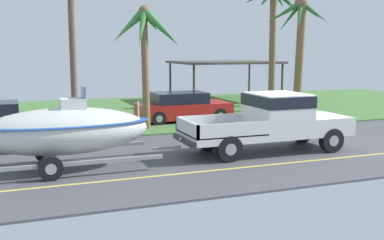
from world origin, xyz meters
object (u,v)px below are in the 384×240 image
at_px(boat_on_trailer, 65,131).
at_px(palm_tree_near_right, 274,15).
at_px(palm_tree_mid, 299,32).
at_px(carport_awning, 225,63).
at_px(parked_sedan_far, 182,107).
at_px(palm_tree_near_left, 146,34).
at_px(utility_pole, 71,17).
at_px(pickup_truck_towing, 276,119).

relative_size(boat_on_trailer, palm_tree_near_right, 0.86).
distance_m(palm_tree_near_right, palm_tree_mid, 2.45).
distance_m(carport_awning, palm_tree_mid, 6.20).
xyz_separation_m(parked_sedan_far, carport_awning, (5.37, 7.02, 1.80)).
xyz_separation_m(palm_tree_near_left, palm_tree_near_right, (8.94, 4.99, 1.31)).
relative_size(boat_on_trailer, utility_pole, 0.69).
bearing_deg(pickup_truck_towing, utility_pole, 139.90).
distance_m(pickup_truck_towing, palm_tree_mid, 11.05).
bearing_deg(palm_tree_mid, palm_tree_near_right, 97.44).
bearing_deg(palm_tree_near_right, carport_awning, 113.36).
bearing_deg(palm_tree_mid, carport_awning, 107.41).
height_order(palm_tree_near_left, utility_pole, utility_pole).
distance_m(carport_awning, palm_tree_near_left, 11.35).
bearing_deg(carport_awning, pickup_truck_towing, -108.05).
bearing_deg(palm_tree_near_right, palm_tree_near_left, -150.84).
xyz_separation_m(parked_sedan_far, palm_tree_near_right, (6.86, 3.59, 4.62)).
distance_m(pickup_truck_towing, palm_tree_near_left, 6.99).
xyz_separation_m(pickup_truck_towing, boat_on_trailer, (-6.82, 0.00, 0.04)).
bearing_deg(palm_tree_near_right, pickup_truck_towing, -119.69).
bearing_deg(boat_on_trailer, carport_awning, 51.00).
distance_m(carport_awning, utility_pole, 14.07).
bearing_deg(carport_awning, palm_tree_near_left, -131.51).
xyz_separation_m(carport_awning, palm_tree_near_right, (1.48, -3.44, 2.82)).
height_order(palm_tree_mid, utility_pole, utility_pole).
relative_size(pickup_truck_towing, utility_pole, 0.67).
bearing_deg(palm_tree_mid, utility_pole, -164.36).
bearing_deg(parked_sedan_far, palm_tree_near_left, -146.11).
distance_m(palm_tree_near_left, palm_tree_near_right, 10.32).
bearing_deg(palm_tree_near_left, utility_pole, -167.59).
distance_m(pickup_truck_towing, palm_tree_near_right, 12.98).
distance_m(boat_on_trailer, parked_sedan_far, 9.31).
bearing_deg(palm_tree_near_right, boat_on_trailer, -140.43).
xyz_separation_m(pickup_truck_towing, parked_sedan_far, (-0.78, 7.07, -0.39)).
bearing_deg(parked_sedan_far, palm_tree_near_right, 27.62).
distance_m(palm_tree_mid, utility_pole, 12.77).
distance_m(palm_tree_near_left, palm_tree_mid, 9.64).
xyz_separation_m(parked_sedan_far, utility_pole, (-5.15, -2.08, 3.90)).
bearing_deg(pickup_truck_towing, boat_on_trailer, 180.00).
height_order(palm_tree_near_right, palm_tree_mid, palm_tree_near_right).
relative_size(carport_awning, palm_tree_mid, 1.04).
xyz_separation_m(boat_on_trailer, carport_awning, (11.41, 14.09, 1.36)).
bearing_deg(carport_awning, palm_tree_mid, -72.59).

